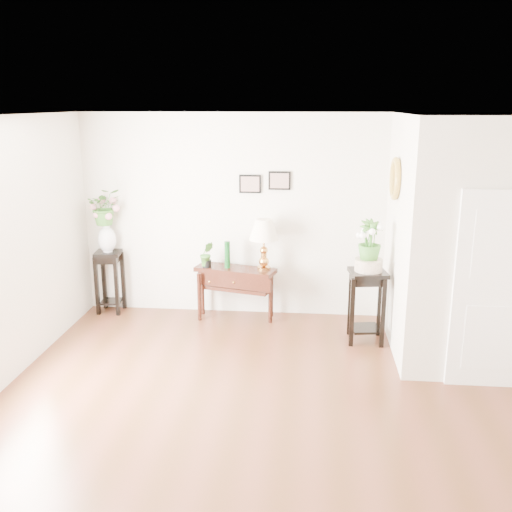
# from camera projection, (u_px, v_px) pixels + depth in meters

# --- Properties ---
(floor) EXTENTS (6.00, 5.50, 0.02)m
(floor) POSITION_uv_depth(u_px,v_px,m) (288.00, 413.00, 5.53)
(floor) COLOR #4D2B16
(floor) RESTS_ON ground
(ceiling) EXTENTS (6.00, 5.50, 0.02)m
(ceiling) POSITION_uv_depth(u_px,v_px,m) (292.00, 117.00, 4.81)
(ceiling) COLOR white
(ceiling) RESTS_ON ground
(wall_back) EXTENTS (6.00, 0.02, 2.80)m
(wall_back) POSITION_uv_depth(u_px,v_px,m) (297.00, 217.00, 7.81)
(wall_back) COLOR silver
(wall_back) RESTS_ON ground
(wall_front) EXTENTS (6.00, 0.02, 2.80)m
(wall_front) POSITION_uv_depth(u_px,v_px,m) (266.00, 456.00, 2.53)
(wall_front) COLOR silver
(wall_front) RESTS_ON ground
(partition) EXTENTS (1.80, 1.95, 2.80)m
(partition) POSITION_uv_depth(u_px,v_px,m) (474.00, 236.00, 6.68)
(partition) COLOR silver
(partition) RESTS_ON floor
(door) EXTENTS (0.90, 0.05, 2.10)m
(door) POSITION_uv_depth(u_px,v_px,m) (498.00, 292.00, 5.81)
(door) COLOR white
(door) RESTS_ON floor
(art_print_left) EXTENTS (0.30, 0.02, 0.25)m
(art_print_left) POSITION_uv_depth(u_px,v_px,m) (250.00, 184.00, 7.74)
(art_print_left) COLOR black
(art_print_left) RESTS_ON wall_back
(art_print_right) EXTENTS (0.30, 0.02, 0.25)m
(art_print_right) POSITION_uv_depth(u_px,v_px,m) (280.00, 181.00, 7.69)
(art_print_right) COLOR black
(art_print_right) RESTS_ON wall_back
(wall_ornament) EXTENTS (0.07, 0.51, 0.51)m
(wall_ornament) POSITION_uv_depth(u_px,v_px,m) (395.00, 179.00, 6.72)
(wall_ornament) COLOR #AF9140
(wall_ornament) RESTS_ON partition
(console_table) EXTENTS (1.16, 0.64, 0.73)m
(console_table) POSITION_uv_depth(u_px,v_px,m) (236.00, 293.00, 7.89)
(console_table) COLOR black
(console_table) RESTS_ON floor
(table_lamp) EXTENTS (0.52, 0.52, 0.70)m
(table_lamp) POSITION_uv_depth(u_px,v_px,m) (264.00, 244.00, 7.67)
(table_lamp) COLOR #B8803A
(table_lamp) RESTS_ON console_table
(green_vase) EXTENTS (0.09, 0.09, 0.37)m
(green_vase) POSITION_uv_depth(u_px,v_px,m) (227.00, 256.00, 7.76)
(green_vase) COLOR #0D3E15
(green_vase) RESTS_ON console_table
(potted_plant) EXTENTS (0.23, 0.20, 0.34)m
(potted_plant) POSITION_uv_depth(u_px,v_px,m) (207.00, 255.00, 7.79)
(potted_plant) COLOR #377426
(potted_plant) RESTS_ON console_table
(plant_stand_a) EXTENTS (0.39, 0.39, 0.89)m
(plant_stand_a) POSITION_uv_depth(u_px,v_px,m) (110.00, 282.00, 8.13)
(plant_stand_a) COLOR black
(plant_stand_a) RESTS_ON floor
(porcelain_vase) EXTENTS (0.26, 0.26, 0.43)m
(porcelain_vase) POSITION_uv_depth(u_px,v_px,m) (107.00, 236.00, 7.96)
(porcelain_vase) COLOR silver
(porcelain_vase) RESTS_ON plant_stand_a
(lily_arrangement) EXTENTS (0.59, 0.56, 0.51)m
(lily_arrangement) POSITION_uv_depth(u_px,v_px,m) (105.00, 205.00, 7.84)
(lily_arrangement) COLOR #377426
(lily_arrangement) RESTS_ON porcelain_vase
(plant_stand_b) EXTENTS (0.49, 0.49, 0.92)m
(plant_stand_b) POSITION_uv_depth(u_px,v_px,m) (366.00, 306.00, 7.12)
(plant_stand_b) COLOR black
(plant_stand_b) RESTS_ON floor
(ceramic_bowl) EXTENTS (0.41, 0.41, 0.15)m
(ceramic_bowl) POSITION_uv_depth(u_px,v_px,m) (368.00, 265.00, 6.98)
(ceramic_bowl) COLOR beige
(ceramic_bowl) RESTS_ON plant_stand_b
(narcissus) EXTENTS (0.38, 0.38, 0.52)m
(narcissus) POSITION_uv_depth(u_px,v_px,m) (370.00, 241.00, 6.90)
(narcissus) COLOR #377426
(narcissus) RESTS_ON ceramic_bowl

